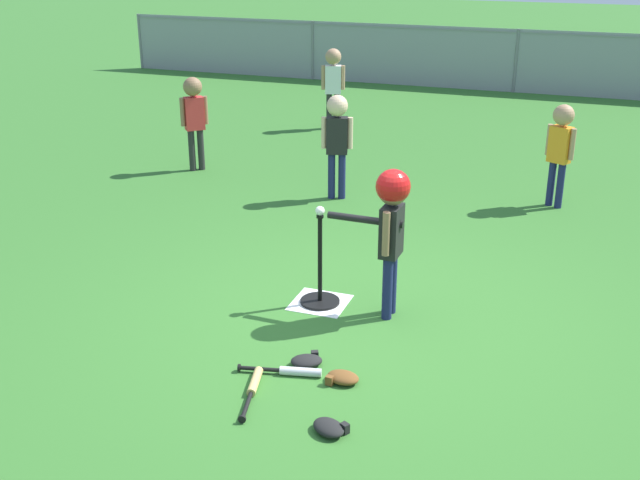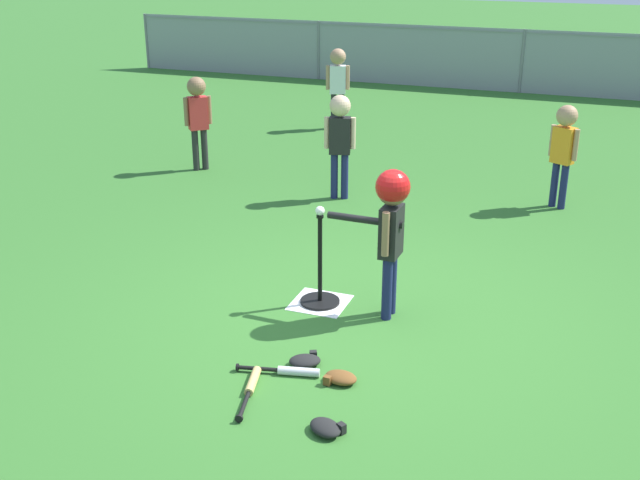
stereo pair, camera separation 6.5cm
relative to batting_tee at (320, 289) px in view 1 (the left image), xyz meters
The scene contains 15 objects.
ground_plane 0.43m from the batting_tee, 21.34° to the right, with size 60.00×60.00×0.00m, color #336B28.
home_plate 0.12m from the batting_tee, ahead, with size 0.44×0.44×0.01m, color white.
batting_tee is the anchor object (origin of this frame).
baseball_on_tee 0.67m from the batting_tee, ahead, with size 0.07×0.07×0.07m, color white.
batter_child 0.92m from the batting_tee, ahead, with size 0.64×0.34×1.19m.
fielder_deep_left 4.12m from the batting_tee, 132.30° to the left, with size 0.27×0.26×1.17m.
fielder_near_right 3.54m from the batting_tee, 62.78° to the left, with size 0.30×0.22×1.12m.
fielder_near_left 2.73m from the batting_tee, 105.92° to the left, with size 0.34×0.23×1.17m.
fielder_deep_right 6.03m from the batting_tee, 108.07° to the left, with size 0.34×0.24×1.20m.
spare_bat_silver 1.12m from the batting_tee, 80.01° to the right, with size 0.57×0.18×0.06m.
spare_bat_wood 1.37m from the batting_tee, 88.80° to the right, with size 0.19×0.58×0.06m.
glove_by_plate 0.98m from the batting_tee, 75.43° to the right, with size 0.27×0.24×0.07m.
glove_near_bats 1.20m from the batting_tee, 62.89° to the right, with size 0.23×0.18×0.07m.
glove_tossed_aside 1.75m from the batting_tee, 68.20° to the right, with size 0.27×0.25×0.07m.
outfield_fence 9.55m from the batting_tee, 87.68° to the left, with size 16.06×0.06×1.15m.
Camera 1 is at (1.54, -5.16, 2.81)m, focal length 43.52 mm.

